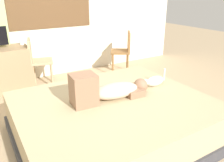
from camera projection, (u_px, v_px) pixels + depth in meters
The scene contains 9 objects.
ground_plane at pixel (105, 137), 2.72m from camera, with size 16.00×16.00×0.00m, color tan.
back_wall_with_window at pixel (36, 1), 4.18m from camera, with size 6.40×0.14×2.90m.
bed at pixel (114, 120), 2.65m from camera, with size 2.13×1.83×0.48m.
person_lying at pixel (108, 90), 2.56m from camera, with size 0.94×0.33×0.34m.
cat at pixel (154, 81), 2.94m from camera, with size 0.36×0.12×0.21m.
desk at pixel (3, 70), 3.88m from camera, with size 0.90×0.56×0.74m.
cup at pixel (22, 42), 4.01m from camera, with size 0.08×0.08×0.09m, color white.
chair_by_desk at pixel (37, 59), 4.01m from camera, with size 0.46×0.46×0.86m.
chair_spare at pixel (124, 49), 4.68m from camera, with size 0.53×0.53×0.86m.
Camera 1 is at (-1.12, -2.00, 1.62)m, focal length 36.88 mm.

